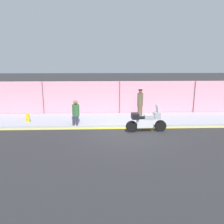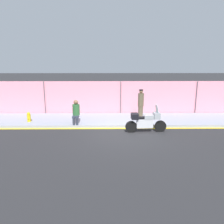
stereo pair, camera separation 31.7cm
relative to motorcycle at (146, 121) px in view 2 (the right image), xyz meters
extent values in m
plane|color=#262628|center=(-1.16, -0.38, -0.61)|extent=(120.00, 120.00, 0.00)
cube|color=#8E93A3|center=(-1.16, 2.28, -0.53)|extent=(39.69, 3.13, 0.16)
cube|color=gold|center=(-1.16, 0.63, -0.61)|extent=(39.69, 0.18, 0.01)
cube|color=pink|center=(-1.16, 3.94, 0.59)|extent=(37.71, 0.08, 2.40)
cylinder|color=#4C4C51|center=(-6.50, 3.84, 0.59)|extent=(0.05, 0.05, 2.40)
cylinder|color=#4C4C51|center=(-1.16, 3.84, 0.59)|extent=(0.05, 0.05, 2.40)
cylinder|color=#4C4C51|center=(4.19, 3.84, 0.59)|extent=(0.05, 0.05, 2.40)
cylinder|color=black|center=(0.83, 0.04, -0.30)|extent=(0.63, 0.17, 0.62)
cylinder|color=black|center=(-0.78, -0.04, -0.30)|extent=(0.63, 0.17, 0.62)
cube|color=silver|center=(-0.06, 0.00, -0.11)|extent=(0.90, 0.33, 0.50)
cube|color=#999EA3|center=(0.17, 0.01, 0.23)|extent=(0.54, 0.33, 0.22)
cube|color=black|center=(-0.15, -0.01, 0.19)|extent=(0.61, 0.31, 0.10)
cube|color=#999EA3|center=(0.59, 0.03, 0.31)|extent=(0.34, 0.49, 0.34)
cube|color=silver|center=(0.59, 0.03, 0.69)|extent=(0.13, 0.42, 0.42)
cube|color=black|center=(-0.60, -0.03, 0.29)|extent=(0.39, 0.52, 0.30)
cylinder|color=brown|center=(0.03, 2.23, -0.04)|extent=(0.30, 0.30, 0.82)
cylinder|color=brown|center=(0.03, 2.23, 0.78)|extent=(0.37, 0.37, 0.82)
sphere|color=brown|center=(0.03, 2.23, 1.30)|extent=(0.23, 0.23, 0.23)
cylinder|color=black|center=(0.03, 2.23, 1.40)|extent=(0.26, 0.26, 0.05)
cylinder|color=#2D3342|center=(-4.02, 0.84, -0.23)|extent=(0.14, 0.14, 0.45)
cylinder|color=#2D3342|center=(-3.83, 0.84, -0.23)|extent=(0.14, 0.14, 0.45)
cube|color=#2D3342|center=(-3.92, 1.06, -0.01)|extent=(0.36, 0.45, 0.10)
cylinder|color=#2D6033|center=(-3.92, 1.28, 0.36)|extent=(0.42, 0.42, 0.63)
sphere|color=brown|center=(-3.92, 1.28, 0.81)|extent=(0.26, 0.26, 0.26)
cylinder|color=gold|center=(-6.87, 1.62, -0.24)|extent=(0.21, 0.21, 0.44)
sphere|color=gold|center=(-6.87, 1.62, 0.04)|extent=(0.19, 0.19, 0.19)
cylinder|color=gold|center=(-6.87, 1.50, -0.21)|extent=(0.07, 0.09, 0.07)
camera|label=1|loc=(-2.26, -11.30, 3.16)|focal=35.00mm
camera|label=2|loc=(-1.94, -11.31, 3.16)|focal=35.00mm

